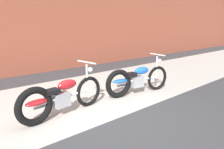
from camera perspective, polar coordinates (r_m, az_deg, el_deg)
name	(u,v)px	position (r m, az deg, el deg)	size (l,w,h in m)	color
ground_plane	(113,120)	(4.17, 0.36, -12.20)	(80.00, 80.00, 0.00)	#38383A
sidewalk_slab	(68,97)	(5.51, -11.88, -6.04)	(36.00, 3.50, 0.01)	#B2ADA3
brick_building_wall	(14,3)	(8.43, -24.96, 17.16)	(36.00, 0.50, 5.09)	brown
motorcycle_red	(58,98)	(4.30, -14.47, -6.12)	(2.00, 0.58, 1.03)	black
motorcycle_blue	(134,80)	(5.54, 6.05, -1.45)	(1.99, 0.67, 1.03)	black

